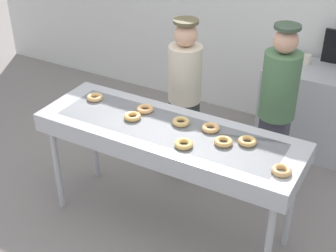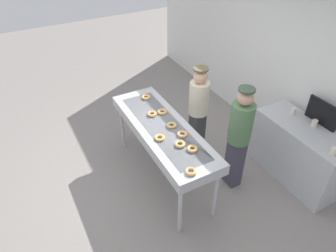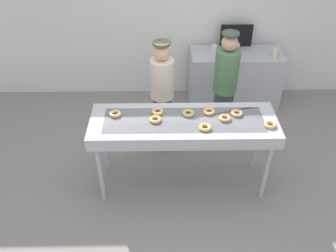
# 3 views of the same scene
# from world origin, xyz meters

# --- Properties ---
(ground_plane) EXTENTS (16.00, 16.00, 0.00)m
(ground_plane) POSITION_xyz_m (0.00, 0.00, 0.00)
(ground_plane) COLOR gray
(back_wall) EXTENTS (8.00, 0.12, 3.06)m
(back_wall) POSITION_xyz_m (0.00, 2.28, 1.53)
(back_wall) COLOR white
(back_wall) RESTS_ON ground
(fryer_conveyor) EXTENTS (2.15, 0.70, 1.00)m
(fryer_conveyor) POSITION_xyz_m (0.00, 0.00, 0.91)
(fryer_conveyor) COLOR #B7BABF
(fryer_conveyor) RESTS_ON ground
(glazed_donut_0) EXTENTS (0.19, 0.19, 0.04)m
(glazed_donut_0) POSITION_xyz_m (0.47, 0.01, 1.01)
(glazed_donut_0) COLOR #E2AD61
(glazed_donut_0) RESTS_ON fryer_conveyor
(glazed_donut_1) EXTENTS (0.17, 0.17, 0.04)m
(glazed_donut_1) POSITION_xyz_m (0.23, -0.17, 1.01)
(glazed_donut_1) COLOR #EABC61
(glazed_donut_1) RESTS_ON fryer_conveyor
(glazed_donut_2) EXTENTS (0.18, 0.18, 0.04)m
(glazed_donut_2) POSITION_xyz_m (0.62, 0.10, 1.01)
(glazed_donut_2) COLOR #E1B062
(glazed_donut_2) RESTS_ON fryer_conveyor
(glazed_donut_3) EXTENTS (0.19, 0.19, 0.04)m
(glazed_donut_3) POSITION_xyz_m (0.30, 0.14, 1.01)
(glazed_donut_3) COLOR #EEB26C
(glazed_donut_3) RESTS_ON fryer_conveyor
(glazed_donut_4) EXTENTS (0.15, 0.15, 0.04)m
(glazed_donut_4) POSITION_xyz_m (0.96, -0.13, 1.01)
(glazed_donut_4) COLOR tan
(glazed_donut_4) RESTS_ON fryer_conveyor
(glazed_donut_5) EXTENTS (0.18, 0.18, 0.04)m
(glazed_donut_5) POSITION_xyz_m (-0.79, 0.11, 1.01)
(glazed_donut_5) COLOR #ECB26D
(glazed_donut_5) RESTS_ON fryer_conveyor
(glazed_donut_6) EXTENTS (0.18, 0.18, 0.04)m
(glazed_donut_6) POSITION_xyz_m (0.06, 0.11, 1.01)
(glazed_donut_6) COLOR #DEB463
(glazed_donut_6) RESTS_ON fryer_conveyor
(glazed_donut_7) EXTENTS (0.18, 0.18, 0.04)m
(glazed_donut_7) POSITION_xyz_m (-0.30, 0.15, 1.01)
(glazed_donut_7) COLOR #EBAD6B
(glazed_donut_7) RESTS_ON fryer_conveyor
(glazed_donut_8) EXTENTS (0.15, 0.15, 0.04)m
(glazed_donut_8) POSITION_xyz_m (-0.32, -0.01, 1.01)
(glazed_donut_8) COLOR #EBB664
(glazed_donut_8) RESTS_ON fryer_conveyor
(worker_baker) EXTENTS (0.31, 0.31, 1.61)m
(worker_baker) POSITION_xyz_m (-0.24, 0.75, 0.89)
(worker_baker) COLOR #343937
(worker_baker) RESTS_ON ground
(worker_assistant) EXTENTS (0.32, 0.32, 1.67)m
(worker_assistant) POSITION_xyz_m (0.60, 0.88, 0.93)
(worker_assistant) COLOR #3E3A4A
(worker_assistant) RESTS_ON ground
(prep_counter) EXTENTS (1.44, 0.60, 0.93)m
(prep_counter) POSITION_xyz_m (0.93, 1.83, 0.46)
(prep_counter) COLOR #B7BABF
(prep_counter) RESTS_ON ground
(paper_cup_0) EXTENTS (0.08, 0.08, 0.10)m
(paper_cup_0) POSITION_xyz_m (0.94, 1.96, 0.98)
(paper_cup_0) COLOR beige
(paper_cup_0) RESTS_ON prep_counter
(paper_cup_2) EXTENTS (0.08, 0.08, 0.10)m
(paper_cup_2) POSITION_xyz_m (1.48, 1.70, 0.98)
(paper_cup_2) COLOR beige
(paper_cup_2) RESTS_ON prep_counter
(paper_cup_3) EXTENTS (0.08, 0.08, 0.10)m
(paper_cup_3) POSITION_xyz_m (0.57, 1.92, 0.98)
(paper_cup_3) COLOR beige
(paper_cup_3) RESTS_ON prep_counter
(menu_display) EXTENTS (0.50, 0.04, 0.36)m
(menu_display) POSITION_xyz_m (0.93, 2.08, 1.10)
(menu_display) COLOR black
(menu_display) RESTS_ON prep_counter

